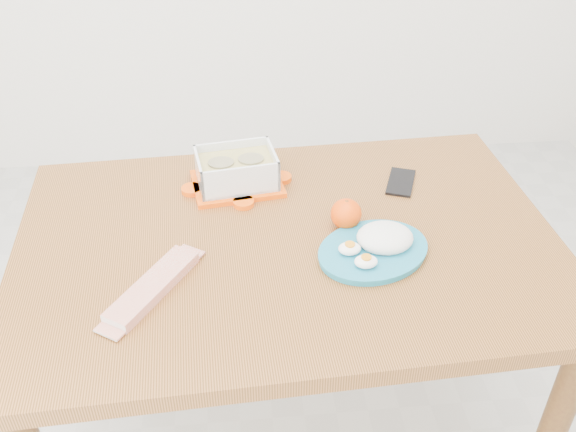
{
  "coord_description": "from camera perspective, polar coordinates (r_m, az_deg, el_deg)",
  "views": [
    {
      "loc": [
        0.03,
        -1.01,
        1.62
      ],
      "look_at": [
        0.14,
        0.11,
        0.81
      ],
      "focal_mm": 40.0,
      "sensor_mm": 36.0,
      "label": 1
    }
  ],
  "objects": [
    {
      "name": "dining_table",
      "position": [
        1.48,
        -0.0,
        -5.0
      ],
      "size": [
        1.23,
        0.86,
        0.75
      ],
      "rotation": [
        0.0,
        0.0,
        0.05
      ],
      "color": "#9D5D2C",
      "rests_on": "ground"
    },
    {
      "name": "smartphone",
      "position": [
        1.62,
        9.99,
        2.99
      ],
      "size": [
        0.1,
        0.14,
        0.01
      ],
      "primitive_type": "cube",
      "rotation": [
        0.0,
        0.0,
        -0.36
      ],
      "color": "black",
      "rests_on": "dining_table"
    },
    {
      "name": "candy_bar",
      "position": [
        1.31,
        -11.92,
        -6.16
      ],
      "size": [
        0.18,
        0.23,
        0.02
      ],
      "primitive_type": "cube",
      "rotation": [
        0.0,
        0.0,
        0.99
      ],
      "color": "red",
      "rests_on": "dining_table"
    },
    {
      "name": "orange_fruit",
      "position": [
        1.44,
        5.19,
        0.19
      ],
      "size": [
        0.07,
        0.07,
        0.07
      ],
      "primitive_type": "sphere",
      "color": "#F75704",
      "rests_on": "dining_table"
    },
    {
      "name": "rice_plate",
      "position": [
        1.38,
        7.92,
        -2.53
      ],
      "size": [
        0.33,
        0.33,
        0.07
      ],
      "rotation": [
        0.0,
        0.0,
        0.43
      ],
      "color": "teal",
      "rests_on": "dining_table"
    },
    {
      "name": "food_container",
      "position": [
        1.57,
        -4.6,
        4.06
      ],
      "size": [
        0.24,
        0.19,
        0.09
      ],
      "rotation": [
        0.0,
        0.0,
        0.15
      ],
      "color": "#FF5307",
      "rests_on": "dining_table"
    }
  ]
}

